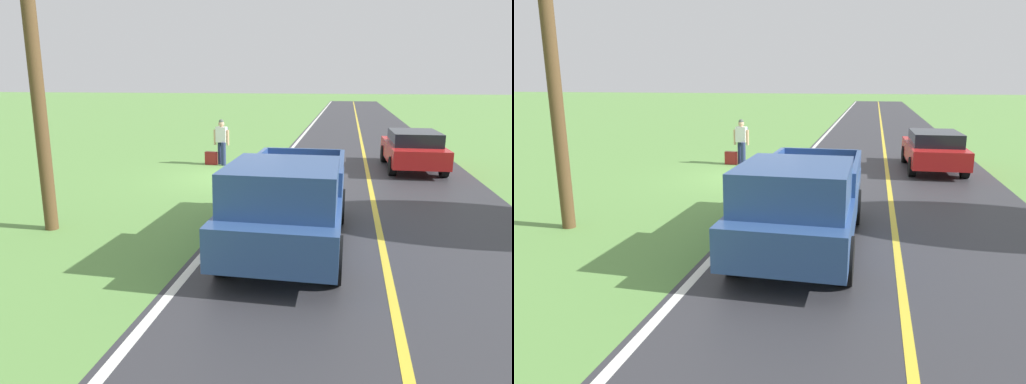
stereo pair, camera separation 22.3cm
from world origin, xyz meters
TOP-DOWN VIEW (x-y plane):
  - ground_plane at (0.00, 0.00)m, footprint 200.00×200.00m
  - road_surface at (-4.13, 0.00)m, footprint 7.03×120.00m
  - lane_edge_line at (-0.79, 0.00)m, footprint 0.16×117.60m
  - lane_centre_line at (-4.13, 0.00)m, footprint 0.14×117.60m
  - hitchhiker_walking at (1.36, -2.19)m, footprint 0.62×0.53m
  - suitcase_carried at (1.78, -2.14)m, footprint 0.47×0.23m
  - pickup_truck_passing at (-2.31, 6.54)m, footprint 2.11×5.40m
  - sedan_near_oncoming at (-5.73, -2.62)m, footprint 2.02×4.45m
  - utility_pole_roadside at (2.95, 6.30)m, footprint 0.28×0.28m

SIDE VIEW (x-z plane):
  - ground_plane at x=0.00m, z-range 0.00..0.00m
  - road_surface at x=-4.13m, z-range 0.00..0.00m
  - lane_edge_line at x=-0.79m, z-range 0.00..0.01m
  - lane_centre_line at x=-4.13m, z-range 0.00..0.01m
  - suitcase_carried at x=1.78m, z-range 0.00..0.50m
  - sedan_near_oncoming at x=-5.73m, z-range 0.05..1.46m
  - pickup_truck_passing at x=-2.31m, z-range 0.06..1.88m
  - hitchhiker_walking at x=1.36m, z-range 0.11..1.85m
  - utility_pole_roadside at x=2.95m, z-range 0.00..7.11m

